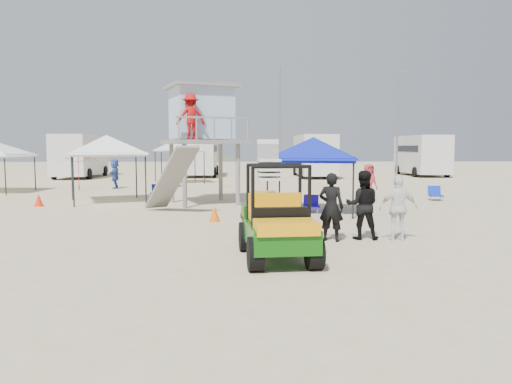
{
  "coord_description": "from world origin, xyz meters",
  "views": [
    {
      "loc": [
        0.09,
        -8.64,
        2.36
      ],
      "look_at": [
        0.5,
        3.0,
        1.3
      ],
      "focal_mm": 35.0,
      "sensor_mm": 36.0,
      "label": 1
    }
  ],
  "objects_px": {
    "utility_cart": "(277,216)",
    "lifeguard_tower": "(201,118)",
    "surf_trailer": "(270,204)",
    "man_left": "(331,207)",
    "canopy_blue": "(313,141)"
  },
  "relations": [
    {
      "from": "utility_cart",
      "to": "canopy_blue",
      "type": "height_order",
      "value": "canopy_blue"
    },
    {
      "from": "utility_cart",
      "to": "canopy_blue",
      "type": "distance_m",
      "value": 7.93
    },
    {
      "from": "surf_trailer",
      "to": "canopy_blue",
      "type": "xyz_separation_m",
      "value": [
        1.88,
        5.19,
        1.64
      ]
    },
    {
      "from": "utility_cart",
      "to": "lifeguard_tower",
      "type": "height_order",
      "value": "lifeguard_tower"
    },
    {
      "from": "surf_trailer",
      "to": "man_left",
      "type": "bearing_deg",
      "value": -11.19
    },
    {
      "from": "canopy_blue",
      "to": "man_left",
      "type": "bearing_deg",
      "value": -93.78
    },
    {
      "from": "surf_trailer",
      "to": "lifeguard_tower",
      "type": "height_order",
      "value": "lifeguard_tower"
    },
    {
      "from": "utility_cart",
      "to": "surf_trailer",
      "type": "xyz_separation_m",
      "value": [
        0.01,
        2.34,
        -0.0
      ]
    },
    {
      "from": "lifeguard_tower",
      "to": "man_left",
      "type": "bearing_deg",
      "value": -65.55
    },
    {
      "from": "surf_trailer",
      "to": "lifeguard_tower",
      "type": "relative_size",
      "value": 0.55
    },
    {
      "from": "surf_trailer",
      "to": "utility_cart",
      "type": "bearing_deg",
      "value": -90.13
    },
    {
      "from": "utility_cart",
      "to": "lifeguard_tower",
      "type": "xyz_separation_m",
      "value": [
        -2.3,
        10.44,
        2.62
      ]
    },
    {
      "from": "man_left",
      "to": "canopy_blue",
      "type": "distance_m",
      "value": 5.75
    },
    {
      "from": "surf_trailer",
      "to": "man_left",
      "type": "relative_size",
      "value": 1.51
    },
    {
      "from": "surf_trailer",
      "to": "man_left",
      "type": "xyz_separation_m",
      "value": [
        1.52,
        -0.3,
        -0.05
      ]
    }
  ]
}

